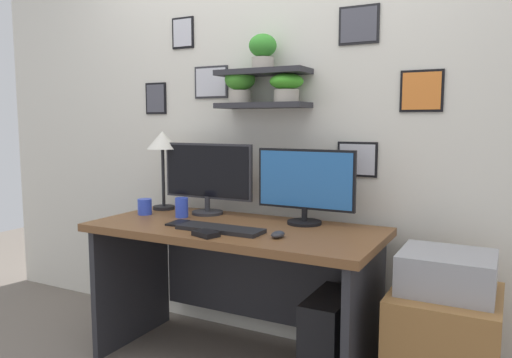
{
  "coord_description": "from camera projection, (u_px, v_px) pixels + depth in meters",
  "views": [
    {
      "loc": [
        1.25,
        -2.14,
        1.28
      ],
      "look_at": [
        0.1,
        0.05,
        0.99
      ],
      "focal_mm": 34.47,
      "sensor_mm": 36.0,
      "label": 1
    }
  ],
  "objects": [
    {
      "name": "cell_phone",
      "position": [
        178.0,
        223.0,
        2.57
      ],
      "size": [
        0.08,
        0.15,
        0.01
      ],
      "primitive_type": "cube",
      "rotation": [
        0.0,
        0.0,
        0.09
      ],
      "color": "black",
      "rests_on": "desk"
    },
    {
      "name": "desk",
      "position": [
        239.0,
        264.0,
        2.59
      ],
      "size": [
        1.5,
        0.68,
        0.75
      ],
      "color": "brown",
      "rests_on": "ground"
    },
    {
      "name": "desk_lamp",
      "position": [
        163.0,
        147.0,
        2.95
      ],
      "size": [
        0.19,
        0.19,
        0.47
      ],
      "color": "black",
      "rests_on": "desk"
    },
    {
      "name": "drawer_cabinet",
      "position": [
        443.0,
        355.0,
        2.12
      ],
      "size": [
        0.44,
        0.5,
        0.56
      ],
      "primitive_type": "cube",
      "color": "#9E6B38",
      "rests_on": "ground"
    },
    {
      "name": "scissors_tray",
      "position": [
        206.0,
        234.0,
        2.28
      ],
      "size": [
        0.14,
        0.11,
        0.02
      ],
      "primitive_type": "cube",
      "rotation": [
        0.0,
        0.0,
        -0.32
      ],
      "color": "black",
      "rests_on": "desk"
    },
    {
      "name": "printer",
      "position": [
        447.0,
        272.0,
        2.07
      ],
      "size": [
        0.38,
        0.34,
        0.17
      ],
      "primitive_type": "cube",
      "color": "#9E9EA3",
      "rests_on": "drawer_cabinet"
    },
    {
      "name": "monitor_right",
      "position": [
        305.0,
        184.0,
        2.55
      ],
      "size": [
        0.53,
        0.18,
        0.39
      ],
      "color": "black",
      "rests_on": "desk"
    },
    {
      "name": "computer_tower_right",
      "position": [
        329.0,
        341.0,
        2.37
      ],
      "size": [
        0.18,
        0.4,
        0.45
      ],
      "primitive_type": "cube",
      "color": "black",
      "rests_on": "ground"
    },
    {
      "name": "coffee_mug",
      "position": [
        145.0,
        207.0,
        2.82
      ],
      "size": [
        0.08,
        0.08,
        0.09
      ],
      "primitive_type": "cylinder",
      "color": "blue",
      "rests_on": "desk"
    },
    {
      "name": "water_cup",
      "position": [
        182.0,
        208.0,
        2.74
      ],
      "size": [
        0.07,
        0.07,
        0.11
      ],
      "primitive_type": "cylinder",
      "color": "blue",
      "rests_on": "desk"
    },
    {
      "name": "keyboard",
      "position": [
        221.0,
        229.0,
        2.39
      ],
      "size": [
        0.44,
        0.14,
        0.02
      ],
      "primitive_type": "cube",
      "color": "black",
      "rests_on": "desk"
    },
    {
      "name": "monitor_left",
      "position": [
        208.0,
        175.0,
        2.82
      ],
      "size": [
        0.57,
        0.18,
        0.41
      ],
      "color": "#2D2D33",
      "rests_on": "desk"
    },
    {
      "name": "computer_mouse",
      "position": [
        278.0,
        234.0,
        2.26
      ],
      "size": [
        0.06,
        0.09,
        0.03
      ],
      "primitive_type": "ellipsoid",
      "color": "#2D2D33",
      "rests_on": "desk"
    },
    {
      "name": "back_wall_assembly",
      "position": [
        272.0,
        108.0,
        2.83
      ],
      "size": [
        4.4,
        0.24,
        2.7
      ],
      "color": "silver",
      "rests_on": "ground"
    }
  ]
}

